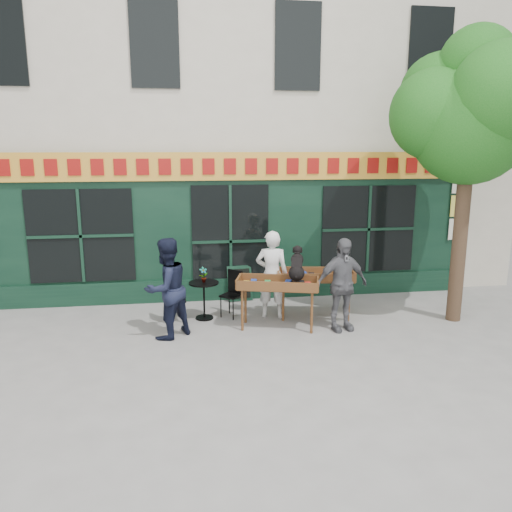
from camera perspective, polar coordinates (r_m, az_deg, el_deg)
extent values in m
plane|color=slate|center=(9.29, -1.47, -9.15)|extent=(80.00, 80.00, 0.00)
cube|color=beige|center=(14.71, -4.53, 18.52)|extent=(14.00, 7.00, 10.00)
cube|color=black|center=(11.20, -2.99, 3.05)|extent=(11.00, 0.16, 3.20)
cube|color=gold|center=(10.94, -3.02, 10.20)|extent=(11.00, 0.06, 0.60)
cube|color=#99110D|center=(10.90, -3.00, 10.20)|extent=(9.60, 0.03, 0.34)
cube|color=black|center=(11.40, -2.87, -3.74)|extent=(11.00, 0.10, 0.50)
cube|color=black|center=(11.14, -2.93, 1.70)|extent=(1.70, 0.05, 2.50)
cube|color=black|center=(11.28, -19.37, 2.17)|extent=(2.20, 0.05, 2.00)
cube|color=black|center=(11.84, 12.69, 3.02)|extent=(2.20, 0.05, 2.00)
cube|color=silver|center=(12.78, 21.98, 2.87)|extent=(0.42, 0.02, 0.50)
cube|color=#E5D14C|center=(12.71, 22.18, 5.31)|extent=(0.42, 0.02, 0.50)
cube|color=silver|center=(12.66, 22.38, 7.78)|extent=(0.42, 0.02, 0.50)
cylinder|color=#382619|center=(10.48, 22.33, 2.61)|extent=(0.28, 0.28, 3.60)
sphere|color=#135312|center=(10.36, 23.25, 13.57)|extent=(2.20, 2.20, 2.20)
sphere|color=#135312|center=(11.00, 25.77, 14.79)|extent=(1.80, 1.80, 1.80)
sphere|color=#135312|center=(10.26, 19.79, 14.97)|extent=(1.70, 1.70, 1.70)
sphere|color=#135312|center=(10.00, 26.37, 16.26)|extent=(1.80, 1.80, 1.80)
sphere|color=#135312|center=(10.78, 20.39, 16.91)|extent=(1.60, 1.60, 1.60)
sphere|color=#135312|center=(10.60, 23.98, 19.45)|extent=(1.40, 1.40, 1.40)
cylinder|color=brown|center=(9.44, -1.58, -6.22)|extent=(0.05, 0.05, 0.80)
cylinder|color=brown|center=(9.35, 6.39, -6.47)|extent=(0.05, 0.05, 0.80)
cylinder|color=brown|center=(9.85, -1.21, -5.41)|extent=(0.05, 0.05, 0.80)
cylinder|color=brown|center=(9.77, 6.40, -5.65)|extent=(0.05, 0.05, 0.80)
cube|color=brown|center=(9.46, 2.51, -3.53)|extent=(1.60, 0.94, 0.05)
cube|color=brown|center=(9.16, 2.38, -3.54)|extent=(1.46, 0.42, 0.18)
cube|color=brown|center=(9.71, 2.63, -2.61)|extent=(1.46, 0.42, 0.18)
cube|color=brown|center=(9.44, 2.51, -3.17)|extent=(1.36, 0.72, 0.06)
imported|color=white|center=(10.05, 1.82, -2.12)|extent=(0.74, 0.58, 1.79)
cylinder|color=brown|center=(9.97, 3.13, -5.20)|extent=(0.05, 0.05, 0.80)
cylinder|color=brown|center=(10.10, 10.56, -5.18)|extent=(0.05, 0.05, 0.80)
cylinder|color=brown|center=(10.39, 3.07, -4.48)|extent=(0.05, 0.05, 0.80)
cylinder|color=brown|center=(10.51, 10.19, -4.46)|extent=(0.05, 0.05, 0.80)
cube|color=brown|center=(10.11, 6.81, -2.56)|extent=(1.58, 0.83, 0.05)
cube|color=brown|center=(9.81, 6.98, -2.54)|extent=(1.49, 0.29, 0.18)
cube|color=brown|center=(10.37, 6.68, -1.72)|extent=(1.49, 0.29, 0.18)
cube|color=brown|center=(10.09, 6.82, -2.23)|extent=(1.35, 0.61, 0.06)
imported|color=#525256|center=(9.48, 9.75, -3.23)|extent=(1.10, 0.61, 1.77)
cylinder|color=black|center=(10.24, -5.91, -7.03)|extent=(0.36, 0.36, 0.03)
cylinder|color=black|center=(10.13, -5.95, -5.10)|extent=(0.04, 0.04, 0.72)
cylinder|color=black|center=(10.02, -6.00, -3.08)|extent=(0.60, 0.60, 0.03)
cube|color=black|center=(10.00, -9.09, -4.99)|extent=(0.39, 0.39, 0.03)
cube|color=black|center=(9.92, -10.12, -3.67)|extent=(0.06, 0.36, 0.50)
cylinder|color=black|center=(9.94, -8.11, -6.46)|extent=(0.02, 0.02, 0.44)
cylinder|color=black|center=(10.23, -8.28, -5.93)|extent=(0.02, 0.02, 0.44)
cylinder|color=black|center=(9.92, -9.84, -6.56)|extent=(0.02, 0.02, 0.44)
cylinder|color=black|center=(10.21, -9.96, -6.02)|extent=(0.02, 0.02, 0.44)
cube|color=black|center=(10.19, -2.87, -4.53)|extent=(0.51, 0.51, 0.03)
cube|color=black|center=(10.25, -2.35, -2.96)|extent=(0.30, 0.25, 0.50)
cylinder|color=black|center=(10.22, -4.03, -5.84)|extent=(0.02, 0.02, 0.44)
cylinder|color=black|center=(10.06, -2.63, -6.13)|extent=(0.02, 0.02, 0.44)
cylinder|color=black|center=(10.45, -3.08, -5.41)|extent=(0.02, 0.02, 0.44)
cylinder|color=black|center=(10.29, -1.69, -5.68)|extent=(0.02, 0.02, 0.44)
imported|color=gray|center=(9.98, -6.02, -2.13)|extent=(0.19, 0.16, 0.31)
imported|color=black|center=(9.11, -10.19, -3.68)|extent=(1.13, 1.11, 1.84)
cube|color=black|center=(11.26, -1.86, -3.14)|extent=(0.58, 0.25, 0.79)
cube|color=black|center=(11.24, -1.85, -3.17)|extent=(0.48, 0.22, 0.65)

